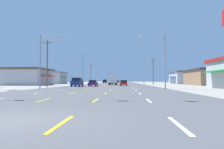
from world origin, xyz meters
The scene contains 23 objects.
ground_plane centered at (0.00, 66.00, 0.00)m, with size 572.00×572.00×0.00m, color #4C4C4F.
lot_apron_left centered at (-24.75, 66.00, 0.00)m, with size 28.00×440.00×0.01m, color gray.
lot_apron_right centered at (24.75, 66.00, 0.00)m, with size 28.00×440.00×0.01m, color gray.
lane_markings centered at (0.00, 104.50, 0.01)m, with size 10.64×227.60×0.01m.
signal_span_wire centered at (0.19, 8.25, 5.74)m, with size 25.44×0.52×9.92m.
suv_far_left_nearest centered at (-6.83, 39.34, 1.03)m, with size 1.98×4.90×1.98m.
sedan_inner_left_near centered at (-3.66, 42.12, 0.76)m, with size 1.80×4.50×1.46m.
sedan_inner_right_mid centered at (3.54, 47.62, 0.76)m, with size 1.80×4.50×1.46m.
box_truck_center_turn_midfar centered at (0.16, 57.97, 1.84)m, with size 2.40×7.20×3.23m.
suv_center_turn_far centered at (-0.02, 71.42, 1.03)m, with size 1.98×4.90×1.98m.
suv_far_left_farther centered at (-7.03, 108.88, 1.03)m, with size 1.98×4.90×1.98m.
sedan_center_turn_farthest centered at (-0.24, 122.37, 0.76)m, with size 1.80×4.50×1.46m.
storefront_left_row_1 centered at (-24.78, 53.59, 2.51)m, with size 12.90×13.41×4.97m.
storefront_left_row_2 centered at (-28.81, 82.27, 2.52)m, with size 14.28×13.12×5.01m.
storefront_right_row_1 centered at (28.43, 57.09, 2.43)m, with size 10.04×16.68×4.81m.
storefront_right_row_2 centered at (29.17, 84.98, 2.70)m, with size 10.67×16.20×5.35m.
streetlight_left_row_0 centered at (-9.60, 26.70, 5.25)m, with size 4.70×0.26×8.86m.
streetlight_right_row_0 centered at (9.67, 26.70, 5.13)m, with size 4.28×0.26×8.74m.
streetlight_left_row_1 centered at (-9.74, 62.22, 6.17)m, with size 4.33×0.26×10.71m.
streetlight_right_row_1 centered at (9.85, 62.22, 6.17)m, with size 3.54×0.26×10.91m.
utility_pole_left_row_0 centered at (-12.76, 36.81, 5.23)m, with size 2.20×0.26×10.06m.
utility_pole_right_row_1 centered at (13.59, 65.27, 4.68)m, with size 2.20×0.26×8.97m.
utility_pole_left_row_2 centered at (-13.26, 98.37, 5.26)m, with size 2.20×0.26×10.12m.
Camera 1 is at (3.65, -6.76, 1.31)m, focal length 33.45 mm.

